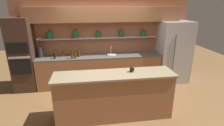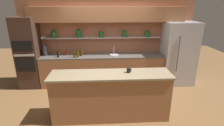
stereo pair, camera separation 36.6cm
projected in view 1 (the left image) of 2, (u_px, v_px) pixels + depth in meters
ground_plane at (111, 105)px, 4.33m from camera, size 12.00×12.00×0.00m
back_wall_unit at (104, 33)px, 5.26m from camera, size 5.20×0.44×2.60m
back_counter_unit at (100, 70)px, 5.32m from camera, size 3.61×0.62×0.92m
island_counter at (114, 96)px, 3.75m from camera, size 2.51×0.61×1.02m
refrigerator at (173, 52)px, 5.44m from camera, size 0.94×0.73×1.89m
oven_tower at (23, 55)px, 4.84m from camera, size 0.61×0.64×2.05m
flower_vase at (40, 51)px, 4.96m from camera, size 0.14×0.17×0.57m
sink_fixture at (111, 54)px, 5.22m from camera, size 0.27×0.27×0.25m
bottle_spirit_0 at (79, 53)px, 5.04m from camera, size 0.08×0.08×0.23m
bottle_sauce_1 at (55, 56)px, 4.87m from camera, size 0.06×0.06×0.19m
bottle_sauce_2 at (56, 54)px, 5.09m from camera, size 0.05×0.05×0.18m
bottle_sauce_3 at (71, 54)px, 5.12m from camera, size 0.05×0.05×0.16m
bottle_oil_4 at (75, 55)px, 4.88m from camera, size 0.06×0.06×0.23m
bottle_sauce_5 at (63, 54)px, 5.07m from camera, size 0.05×0.05×0.17m
bottle_oil_6 at (72, 55)px, 4.87m from camera, size 0.06×0.06×0.23m
coffee_mug at (132, 70)px, 3.66m from camera, size 0.10×0.08×0.10m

